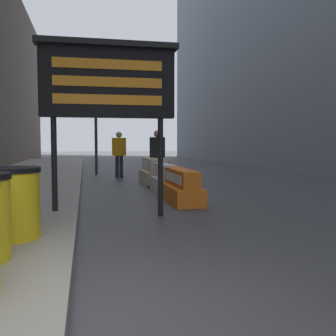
{
  "coord_description": "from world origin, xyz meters",
  "views": [
    {
      "loc": [
        0.14,
        -2.63,
        1.37
      ],
      "look_at": [
        1.96,
        5.96,
        0.81
      ],
      "focal_mm": 42.0,
      "sensor_mm": 36.0,
      "label": 1
    }
  ],
  "objects_px": {
    "jersey_barrier_orange_near": "(181,188)",
    "traffic_cone_near": "(155,175)",
    "barrel_drum_back": "(8,203)",
    "jersey_barrier_white": "(165,180)",
    "pedestrian_worker": "(119,151)",
    "traffic_cone_mid": "(169,169)",
    "jersey_barrier_cream": "(151,172)",
    "pedestrian_passerby": "(157,152)",
    "message_board": "(108,83)",
    "traffic_light_near_curb": "(96,101)"
  },
  "relations": [
    {
      "from": "jersey_barrier_orange_near",
      "to": "traffic_cone_near",
      "type": "distance_m",
      "value": 3.0
    },
    {
      "from": "barrel_drum_back",
      "to": "jersey_barrier_white",
      "type": "distance_m",
      "value": 6.31
    },
    {
      "from": "pedestrian_worker",
      "to": "jersey_barrier_white",
      "type": "bearing_deg",
      "value": 138.44
    },
    {
      "from": "pedestrian_worker",
      "to": "barrel_drum_back",
      "type": "bearing_deg",
      "value": 115.62
    },
    {
      "from": "jersey_barrier_orange_near",
      "to": "pedestrian_worker",
      "type": "xyz_separation_m",
      "value": [
        -0.87,
        6.67,
        0.73
      ]
    },
    {
      "from": "traffic_cone_near",
      "to": "traffic_cone_mid",
      "type": "xyz_separation_m",
      "value": [
        1.1,
        3.02,
        -0.03
      ]
    },
    {
      "from": "jersey_barrier_cream",
      "to": "pedestrian_worker",
      "type": "distance_m",
      "value": 2.69
    },
    {
      "from": "pedestrian_passerby",
      "to": "message_board",
      "type": "bearing_deg",
      "value": -113.22
    },
    {
      "from": "barrel_drum_back",
      "to": "pedestrian_passerby",
      "type": "distance_m",
      "value": 8.71
    },
    {
      "from": "message_board",
      "to": "jersey_barrier_orange_near",
      "type": "xyz_separation_m",
      "value": [
        1.75,
        1.6,
        -2.1
      ]
    },
    {
      "from": "message_board",
      "to": "jersey_barrier_cream",
      "type": "height_order",
      "value": "message_board"
    },
    {
      "from": "traffic_light_near_curb",
      "to": "pedestrian_worker",
      "type": "distance_m",
      "value": 2.68
    },
    {
      "from": "barrel_drum_back",
      "to": "traffic_light_near_curb",
      "type": "xyz_separation_m",
      "value": [
        1.41,
        11.72,
        2.5
      ]
    },
    {
      "from": "traffic_cone_mid",
      "to": "pedestrian_worker",
      "type": "bearing_deg",
      "value": 160.75
    },
    {
      "from": "barrel_drum_back",
      "to": "jersey_barrier_white",
      "type": "relative_size",
      "value": 0.55
    },
    {
      "from": "barrel_drum_back",
      "to": "traffic_cone_mid",
      "type": "relative_size",
      "value": 1.21
    },
    {
      "from": "jersey_barrier_orange_near",
      "to": "traffic_cone_mid",
      "type": "distance_m",
      "value": 6.1
    },
    {
      "from": "jersey_barrier_orange_near",
      "to": "traffic_cone_near",
      "type": "xyz_separation_m",
      "value": [
        -0.09,
        3.0,
        0.06
      ]
    },
    {
      "from": "traffic_light_near_curb",
      "to": "barrel_drum_back",
      "type": "bearing_deg",
      "value": -96.88
    },
    {
      "from": "traffic_cone_mid",
      "to": "pedestrian_passerby",
      "type": "height_order",
      "value": "pedestrian_passerby"
    },
    {
      "from": "barrel_drum_back",
      "to": "pedestrian_worker",
      "type": "height_order",
      "value": "pedestrian_worker"
    },
    {
      "from": "traffic_cone_mid",
      "to": "pedestrian_passerby",
      "type": "distance_m",
      "value": 1.85
    },
    {
      "from": "traffic_light_near_curb",
      "to": "pedestrian_passerby",
      "type": "height_order",
      "value": "traffic_light_near_curb"
    },
    {
      "from": "pedestrian_worker",
      "to": "traffic_light_near_curb",
      "type": "bearing_deg",
      "value": -22.92
    },
    {
      "from": "message_board",
      "to": "traffic_light_near_curb",
      "type": "distance_m",
      "value": 9.81
    },
    {
      "from": "barrel_drum_back",
      "to": "traffic_light_near_curb",
      "type": "bearing_deg",
      "value": 83.12
    },
    {
      "from": "jersey_barrier_white",
      "to": "traffic_cone_near",
      "type": "bearing_deg",
      "value": 94.82
    },
    {
      "from": "pedestrian_worker",
      "to": "pedestrian_passerby",
      "type": "bearing_deg",
      "value": 155.08
    },
    {
      "from": "jersey_barrier_cream",
      "to": "pedestrian_worker",
      "type": "bearing_deg",
      "value": 109.46
    },
    {
      "from": "pedestrian_worker",
      "to": "pedestrian_passerby",
      "type": "distance_m",
      "value": 2.46
    },
    {
      "from": "jersey_barrier_orange_near",
      "to": "pedestrian_passerby",
      "type": "relative_size",
      "value": 1.06
    },
    {
      "from": "barrel_drum_back",
      "to": "jersey_barrier_orange_near",
      "type": "bearing_deg",
      "value": 48.6
    },
    {
      "from": "message_board",
      "to": "jersey_barrier_orange_near",
      "type": "height_order",
      "value": "message_board"
    },
    {
      "from": "traffic_cone_near",
      "to": "jersey_barrier_orange_near",
      "type": "bearing_deg",
      "value": -88.3
    },
    {
      "from": "traffic_light_near_curb",
      "to": "message_board",
      "type": "bearing_deg",
      "value": -90.24
    },
    {
      "from": "jersey_barrier_orange_near",
      "to": "pedestrian_passerby",
      "type": "height_order",
      "value": "pedestrian_passerby"
    },
    {
      "from": "jersey_barrier_cream",
      "to": "traffic_light_near_curb",
      "type": "bearing_deg",
      "value": 113.27
    },
    {
      "from": "traffic_light_near_curb",
      "to": "traffic_cone_near",
      "type": "bearing_deg",
      "value": -72.7
    },
    {
      "from": "traffic_cone_near",
      "to": "traffic_cone_mid",
      "type": "height_order",
      "value": "traffic_cone_near"
    },
    {
      "from": "jersey_barrier_white",
      "to": "pedestrian_worker",
      "type": "relative_size",
      "value": 0.9
    },
    {
      "from": "pedestrian_passerby",
      "to": "jersey_barrier_orange_near",
      "type": "bearing_deg",
      "value": -98.24
    },
    {
      "from": "traffic_cone_near",
      "to": "jersey_barrier_cream",
      "type": "bearing_deg",
      "value": 85.85
    },
    {
      "from": "jersey_barrier_orange_near",
      "to": "pedestrian_passerby",
      "type": "xyz_separation_m",
      "value": [
        0.25,
        4.48,
        0.73
      ]
    },
    {
      "from": "traffic_cone_near",
      "to": "traffic_light_near_curb",
      "type": "xyz_separation_m",
      "value": [
        -1.62,
        5.19,
        2.72
      ]
    },
    {
      "from": "jersey_barrier_cream",
      "to": "jersey_barrier_orange_near",
      "type": "bearing_deg",
      "value": -90.0
    },
    {
      "from": "jersey_barrier_cream",
      "to": "pedestrian_worker",
      "type": "xyz_separation_m",
      "value": [
        -0.87,
        2.45,
        0.69
      ]
    },
    {
      "from": "barrel_drum_back",
      "to": "pedestrian_passerby",
      "type": "xyz_separation_m",
      "value": [
        3.37,
        8.02,
        0.44
      ]
    },
    {
      "from": "jersey_barrier_cream",
      "to": "traffic_cone_near",
      "type": "xyz_separation_m",
      "value": [
        -0.09,
        -1.22,
        0.01
      ]
    },
    {
      "from": "jersey_barrier_cream",
      "to": "jersey_barrier_white",
      "type": "bearing_deg",
      "value": -90.0
    },
    {
      "from": "jersey_barrier_white",
      "to": "pedestrian_passerby",
      "type": "relative_size",
      "value": 0.9
    }
  ]
}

